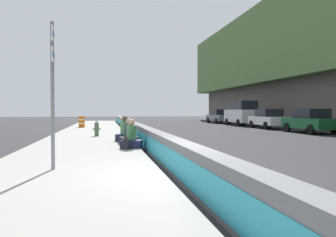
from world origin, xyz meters
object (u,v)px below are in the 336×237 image
at_px(seated_person_middle, 129,136).
at_px(seated_person_rear, 125,133).
at_px(fire_hydrant, 97,128).
at_px(backpack, 125,144).
at_px(parked_car_third, 310,121).
at_px(parked_car_midline, 241,113).
at_px(seated_person_foreground, 131,139).
at_px(construction_barrel, 82,122).
at_px(parked_car_far, 219,116).
at_px(parked_car_fourth, 268,119).
at_px(route_sign_post, 53,85).

distance_m(seated_person_middle, seated_person_rear, 1.45).
distance_m(fire_hydrant, backpack, 6.74).
xyz_separation_m(parked_car_third, parked_car_midline, (11.69, 0.00, 0.49)).
distance_m(seated_person_foreground, parked_car_midline, 23.56).
bearing_deg(construction_barrel, parked_car_far, -58.26).
relative_size(seated_person_rear, parked_car_fourth, 0.26).
bearing_deg(parked_car_midline, fire_hydrant, 132.64).
bearing_deg(route_sign_post, seated_person_rear, -16.77).
xyz_separation_m(fire_hydrant, parked_car_midline, (13.38, -14.53, 0.77)).
relative_size(backpack, parked_car_far, 0.09).
xyz_separation_m(fire_hydrant, parked_car_third, (1.69, -14.54, 0.27)).
height_order(fire_hydrant, parked_car_fourth, parked_car_fourth).
height_order(route_sign_post, parked_car_midline, route_sign_post).
distance_m(route_sign_post, seated_person_foreground, 5.15).
xyz_separation_m(seated_person_foreground, parked_car_midline, (19.58, -13.07, 0.87)).
distance_m(seated_person_foreground, seated_person_rear, 2.94).
bearing_deg(route_sign_post, parked_car_midline, -32.71).
bearing_deg(route_sign_post, parked_car_far, -26.63).
bearing_deg(construction_barrel, seated_person_foreground, -169.74).
distance_m(route_sign_post, parked_car_midline, 28.39).
relative_size(backpack, parked_car_fourth, 0.09).
distance_m(seated_person_foreground, seated_person_middle, 1.50).
bearing_deg(parked_car_fourth, seated_person_foreground, 136.62).
distance_m(route_sign_post, fire_hydrant, 10.65).
distance_m(fire_hydrant, seated_person_foreground, 6.37).
height_order(seated_person_middle, construction_barrel, seated_person_middle).
height_order(seated_person_foreground, parked_car_far, parked_car_far).
relative_size(seated_person_foreground, seated_person_rear, 0.93).
relative_size(seated_person_rear, parked_car_midline, 0.23).
distance_m(seated_person_rear, parked_car_third, 14.06).
bearing_deg(seated_person_rear, construction_barrel, 12.14).
bearing_deg(parked_car_midline, route_sign_post, 147.29).
xyz_separation_m(parked_car_third, parked_car_fourth, (5.92, 0.02, 0.00)).
bearing_deg(seated_person_foreground, parked_car_far, -26.44).
relative_size(seated_person_rear, parked_car_far, 0.26).
bearing_deg(parked_car_fourth, backpack, 136.93).
distance_m(seated_person_middle, parked_car_third, 14.55).
bearing_deg(parked_car_third, construction_barrel, 62.48).
bearing_deg(seated_person_middle, route_sign_post, 158.62).
bearing_deg(seated_person_middle, backpack, 172.03).
bearing_deg(parked_car_third, seated_person_middle, 116.06).
height_order(backpack, parked_car_midline, parked_car_midline).
relative_size(route_sign_post, parked_car_midline, 0.70).
distance_m(seated_person_rear, parked_car_far, 26.56).
bearing_deg(route_sign_post, parked_car_fourth, -40.23).
xyz_separation_m(route_sign_post, fire_hydrant, (10.49, -0.80, -1.62)).
height_order(construction_barrel, parked_car_far, parked_car_far).
xyz_separation_m(fire_hydrant, construction_barrel, (10.03, 1.48, 0.03)).
bearing_deg(seated_person_rear, seated_person_middle, -176.54).
height_order(seated_person_rear, parked_car_far, parked_car_far).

